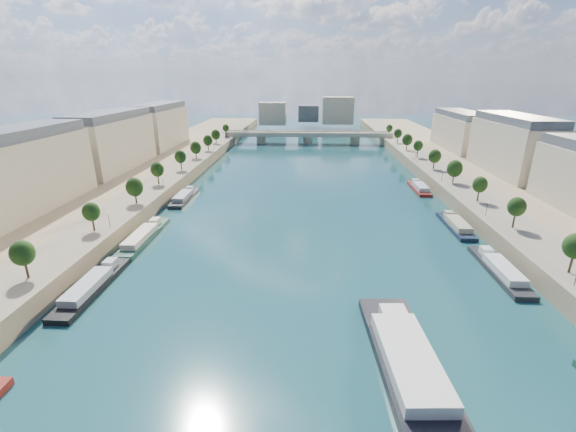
# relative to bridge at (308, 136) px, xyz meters

# --- Properties ---
(ground) EXTENTS (700.00, 700.00, 0.00)m
(ground) POSITION_rel_bridge_xyz_m (0.00, -141.35, -5.08)
(ground) COLOR #0E343D
(ground) RESTS_ON ground
(quay_left) EXTENTS (44.00, 520.00, 5.00)m
(quay_left) POSITION_rel_bridge_xyz_m (-72.00, -141.35, -2.58)
(quay_left) COLOR #9E8460
(quay_left) RESTS_ON ground
(quay_right) EXTENTS (44.00, 520.00, 5.00)m
(quay_right) POSITION_rel_bridge_xyz_m (72.00, -141.35, -2.58)
(quay_right) COLOR #9E8460
(quay_right) RESTS_ON ground
(pave_left) EXTENTS (14.00, 520.00, 0.10)m
(pave_left) POSITION_rel_bridge_xyz_m (-57.00, -141.35, -0.03)
(pave_left) COLOR gray
(pave_left) RESTS_ON quay_left
(pave_right) EXTENTS (14.00, 520.00, 0.10)m
(pave_right) POSITION_rel_bridge_xyz_m (57.00, -141.35, -0.03)
(pave_right) COLOR gray
(pave_right) RESTS_ON quay_right
(trees_left) EXTENTS (4.80, 268.80, 8.26)m
(trees_left) POSITION_rel_bridge_xyz_m (-55.00, -139.35, 5.39)
(trees_left) COLOR #382B1E
(trees_left) RESTS_ON ground
(trees_right) EXTENTS (4.80, 268.80, 8.26)m
(trees_right) POSITION_rel_bridge_xyz_m (55.00, -131.35, 5.39)
(trees_right) COLOR #382B1E
(trees_right) RESTS_ON ground
(lamps_left) EXTENTS (0.36, 200.36, 4.28)m
(lamps_left) POSITION_rel_bridge_xyz_m (-52.50, -151.35, 2.70)
(lamps_left) COLOR black
(lamps_left) RESTS_ON ground
(lamps_right) EXTENTS (0.36, 200.36, 4.28)m
(lamps_right) POSITION_rel_bridge_xyz_m (52.50, -136.35, 2.70)
(lamps_right) COLOR black
(lamps_right) RESTS_ON ground
(buildings_left) EXTENTS (16.00, 226.00, 23.20)m
(buildings_left) POSITION_rel_bridge_xyz_m (-85.00, -129.35, 11.37)
(buildings_left) COLOR #C3B196
(buildings_left) RESTS_ON ground
(buildings_right) EXTENTS (16.00, 226.00, 23.20)m
(buildings_right) POSITION_rel_bridge_xyz_m (85.00, -129.35, 11.37)
(buildings_right) COLOR #C3B196
(buildings_right) RESTS_ON ground
(skyline) EXTENTS (79.00, 42.00, 22.00)m
(skyline) POSITION_rel_bridge_xyz_m (3.19, 78.18, 9.57)
(skyline) COLOR #C3B196
(skyline) RESTS_ON ground
(bridge) EXTENTS (112.00, 12.00, 8.15)m
(bridge) POSITION_rel_bridge_xyz_m (0.00, 0.00, 0.00)
(bridge) COLOR #C1B79E
(bridge) RESTS_ON ground
(tour_barge) EXTENTS (10.95, 32.37, 4.33)m
(tour_barge) POSITION_rel_bridge_xyz_m (16.49, -214.00, -3.80)
(tour_barge) COLOR black
(tour_barge) RESTS_ON ground
(moored_barges_left) EXTENTS (5.00, 153.99, 3.60)m
(moored_barges_left) POSITION_rel_bridge_xyz_m (-45.50, -193.86, -4.24)
(moored_barges_left) COLOR #1C1C3E
(moored_barges_left) RESTS_ON ground
(moored_barges_right) EXTENTS (5.00, 162.45, 3.60)m
(moored_barges_right) POSITION_rel_bridge_xyz_m (45.50, -186.36, -4.24)
(moored_barges_right) COLOR black
(moored_barges_right) RESTS_ON ground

